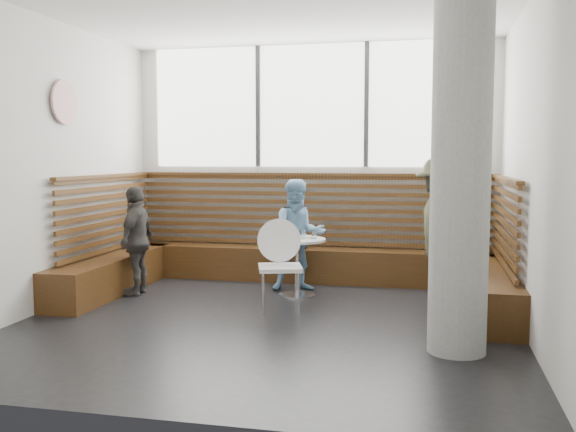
% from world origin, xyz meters
% --- Properties ---
extents(room, '(5.00, 5.00, 3.20)m').
position_xyz_m(room, '(0.00, 0.00, 1.60)').
color(room, silver).
rests_on(room, ground).
extents(booth, '(5.00, 2.50, 1.44)m').
position_xyz_m(booth, '(0.00, 1.77, 0.41)').
color(booth, '#3C240F').
rests_on(booth, ground).
extents(concrete_column, '(0.50, 0.50, 3.20)m').
position_xyz_m(concrete_column, '(1.85, -0.60, 1.60)').
color(concrete_column, gray).
rests_on(concrete_column, ground).
extents(wall_art, '(0.03, 0.50, 0.50)m').
position_xyz_m(wall_art, '(-2.46, 0.40, 2.30)').
color(wall_art, white).
rests_on(wall_art, room).
extents(cafe_table, '(0.68, 0.68, 0.70)m').
position_xyz_m(cafe_table, '(0.05, 1.29, 0.50)').
color(cafe_table, silver).
rests_on(cafe_table, ground).
extents(cafe_chair, '(0.48, 0.47, 1.00)m').
position_xyz_m(cafe_chair, '(0.04, 0.51, 0.59)').
color(cafe_chair, white).
rests_on(cafe_chair, ground).
extents(adult_man, '(0.81, 1.19, 1.71)m').
position_xyz_m(adult_man, '(1.75, 1.18, 0.85)').
color(adult_man, '#42442D').
rests_on(adult_man, ground).
extents(child_back, '(0.83, 0.74, 1.40)m').
position_xyz_m(child_back, '(-0.00, 1.62, 0.70)').
color(child_back, '#73A2C8').
rests_on(child_back, ground).
extents(child_left, '(0.35, 0.79, 1.33)m').
position_xyz_m(child_left, '(-1.89, 0.97, 0.67)').
color(child_left, '#423E3B').
rests_on(child_left, ground).
extents(plate_near, '(0.21, 0.21, 0.01)m').
position_xyz_m(plate_near, '(-0.05, 1.36, 0.71)').
color(plate_near, white).
rests_on(plate_near, cafe_table).
extents(plate_far, '(0.20, 0.20, 0.01)m').
position_xyz_m(plate_far, '(0.16, 1.43, 0.71)').
color(plate_far, white).
rests_on(plate_far, cafe_table).
extents(glass_left, '(0.07, 0.07, 0.10)m').
position_xyz_m(glass_left, '(-0.16, 1.22, 0.75)').
color(glass_left, white).
rests_on(glass_left, cafe_table).
extents(glass_mid, '(0.07, 0.07, 0.11)m').
position_xyz_m(glass_mid, '(0.12, 1.27, 0.76)').
color(glass_mid, white).
rests_on(glass_mid, cafe_table).
extents(glass_right, '(0.06, 0.06, 0.10)m').
position_xyz_m(glass_right, '(0.25, 1.32, 0.75)').
color(glass_right, white).
rests_on(glass_right, cafe_table).
extents(menu_card, '(0.22, 0.17, 0.00)m').
position_xyz_m(menu_card, '(0.06, 1.10, 0.70)').
color(menu_card, '#A5C64C').
rests_on(menu_card, cafe_table).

